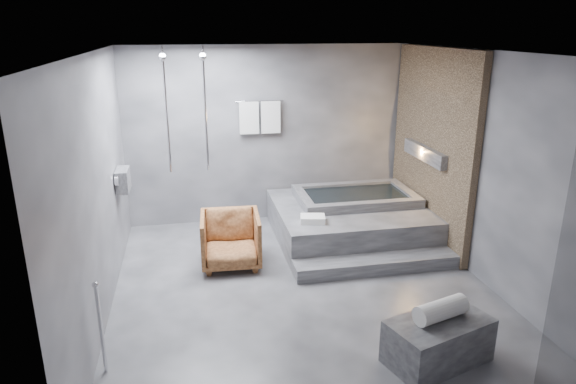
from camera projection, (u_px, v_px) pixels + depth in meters
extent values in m
plane|color=#333335|center=(303.00, 288.00, 6.29)|extent=(5.00, 5.00, 0.00)
cube|color=#555557|center=(305.00, 52.00, 5.43)|extent=(4.50, 5.00, 0.04)
cube|color=#3E3E44|center=(269.00, 135.00, 8.19)|extent=(4.50, 0.04, 2.80)
cube|color=#3E3E44|center=(385.00, 280.00, 3.53)|extent=(4.50, 0.04, 2.80)
cube|color=#3E3E44|center=(97.00, 190.00, 5.44)|extent=(0.04, 5.00, 2.80)
cube|color=#3E3E44|center=(483.00, 168.00, 6.28)|extent=(0.04, 5.00, 2.80)
cube|color=tan|center=(432.00, 146.00, 7.43)|extent=(0.10, 2.40, 2.78)
cube|color=#FF9938|center=(426.00, 153.00, 7.45)|extent=(0.14, 1.20, 0.20)
cube|color=gray|center=(123.00, 180.00, 6.86)|extent=(0.16, 0.42, 0.30)
imported|color=beige|center=(123.00, 185.00, 6.78)|extent=(0.08, 0.08, 0.21)
imported|color=beige|center=(125.00, 183.00, 6.98)|extent=(0.07, 0.07, 0.15)
cylinder|color=silver|center=(205.00, 110.00, 7.43)|extent=(0.04, 0.04, 1.80)
cylinder|color=silver|center=(166.00, 111.00, 7.33)|extent=(0.04, 0.04, 1.80)
cylinder|color=silver|center=(259.00, 101.00, 7.94)|extent=(0.75, 0.02, 0.02)
cube|color=white|center=(249.00, 118.00, 7.97)|extent=(0.30, 0.06, 0.50)
cube|color=white|center=(271.00, 117.00, 8.03)|extent=(0.30, 0.06, 0.50)
cylinder|color=silver|center=(101.00, 329.00, 4.64)|extent=(0.04, 0.04, 0.90)
cube|color=#38383B|center=(349.00, 221.00, 7.76)|extent=(2.20, 2.00, 0.50)
cube|color=#38383B|center=(376.00, 264.00, 6.71)|extent=(2.20, 0.36, 0.18)
cube|color=#2C2D2F|center=(438.00, 341.00, 4.87)|extent=(1.09, 0.81, 0.44)
imported|color=#4F2A13|center=(231.00, 240.00, 6.80)|extent=(0.81, 0.83, 0.72)
cylinder|color=silver|center=(441.00, 310.00, 4.79)|extent=(0.57, 0.35, 0.19)
cube|color=white|center=(313.00, 219.00, 7.02)|extent=(0.38, 0.31, 0.09)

